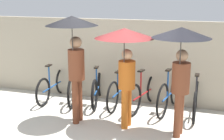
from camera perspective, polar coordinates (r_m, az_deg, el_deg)
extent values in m
plane|color=beige|center=(5.77, -3.53, -12.35)|extent=(30.00, 30.00, 0.00)
cube|color=gray|center=(7.40, 2.41, 1.67)|extent=(11.38, 0.12, 1.96)
torus|color=black|center=(8.20, -9.14, -1.91)|extent=(0.07, 0.67, 0.67)
torus|color=black|center=(7.33, -12.49, -4.00)|extent=(0.07, 0.67, 0.67)
cylinder|color=#19478C|center=(7.76, -10.72, -2.90)|extent=(0.07, 1.02, 0.04)
cylinder|color=#19478C|center=(7.53, -11.42, -1.29)|extent=(0.04, 0.04, 0.54)
cube|color=black|center=(7.46, -11.52, 0.83)|extent=(0.10, 0.20, 0.03)
cylinder|color=#19478C|center=(8.12, -9.23, 0.34)|extent=(0.04, 0.04, 0.66)
cylinder|color=#19478C|center=(8.05, -9.32, 2.62)|extent=(0.44, 0.04, 0.03)
torus|color=black|center=(8.07, -6.06, -1.92)|extent=(0.23, 0.70, 0.71)
torus|color=black|center=(7.07, -7.48, -4.26)|extent=(0.23, 0.70, 0.71)
cylinder|color=#A59E93|center=(7.57, -6.72, -3.02)|extent=(0.29, 1.03, 0.04)
cylinder|color=#A59E93|center=(7.31, -7.04, -1.23)|extent=(0.04, 0.04, 0.59)
cube|color=black|center=(7.24, -7.12, 1.13)|extent=(0.14, 0.22, 0.03)
cylinder|color=#A59E93|center=(7.99, -6.12, 0.24)|extent=(0.04, 0.04, 0.63)
cylinder|color=#A59E93|center=(7.92, -6.18, 2.44)|extent=(0.43, 0.13, 0.03)
torus|color=black|center=(7.85, -2.13, -2.31)|extent=(0.21, 0.70, 0.71)
torus|color=black|center=(6.92, -3.21, -4.59)|extent=(0.21, 0.70, 0.71)
cylinder|color=#19478C|center=(7.39, -2.63, -3.37)|extent=(0.24, 0.97, 0.04)
cylinder|color=#19478C|center=(7.15, -2.85, -1.72)|extent=(0.04, 0.04, 0.54)
cube|color=black|center=(7.08, -2.88, 0.50)|extent=(0.13, 0.21, 0.03)
cylinder|color=#19478C|center=(7.76, -2.15, 0.34)|extent=(0.04, 0.04, 0.75)
cylinder|color=#19478C|center=(7.68, -2.18, 3.04)|extent=(0.44, 0.12, 0.03)
torus|color=black|center=(7.66, 2.78, -2.72)|extent=(0.08, 0.71, 0.71)
torus|color=black|center=(6.75, 0.13, -5.04)|extent=(0.08, 0.71, 0.71)
cylinder|color=#19478C|center=(7.21, 1.54, -3.81)|extent=(0.09, 1.01, 0.04)
cylinder|color=#19478C|center=(6.98, 1.08, -2.36)|extent=(0.04, 0.04, 0.48)
cube|color=black|center=(6.91, 1.09, -0.34)|extent=(0.10, 0.20, 0.03)
cylinder|color=#19478C|center=(7.57, 2.82, -0.21)|extent=(0.04, 0.04, 0.69)
cylinder|color=#19478C|center=(7.49, 2.85, 2.37)|extent=(0.44, 0.05, 0.03)
torus|color=black|center=(7.51, 7.56, -3.20)|extent=(0.21, 0.70, 0.71)
torus|color=black|center=(6.60, 3.97, -5.56)|extent=(0.21, 0.70, 0.71)
cylinder|color=maroon|center=(7.05, 5.88, -4.30)|extent=(0.27, 1.04, 0.04)
cylinder|color=maroon|center=(6.81, 5.29, -2.51)|extent=(0.04, 0.04, 0.55)
cube|color=black|center=(6.73, 5.35, -0.13)|extent=(0.13, 0.21, 0.03)
cylinder|color=maroon|center=(7.41, 7.65, -0.62)|extent=(0.04, 0.04, 0.70)
cylinder|color=maroon|center=(7.33, 7.74, 2.01)|extent=(0.44, 0.12, 0.03)
torus|color=black|center=(7.44, 11.57, -3.33)|extent=(0.17, 0.75, 0.76)
torus|color=black|center=(6.53, 9.23, -5.69)|extent=(0.17, 0.75, 0.76)
cylinder|color=#19478C|center=(6.98, 10.48, -4.44)|extent=(0.19, 0.99, 0.04)
cylinder|color=#19478C|center=(6.74, 10.17, -2.51)|extent=(0.04, 0.04, 0.58)
cube|color=black|center=(6.66, 10.28, 0.02)|extent=(0.12, 0.21, 0.03)
cylinder|color=#19478C|center=(7.35, 11.69, -1.00)|extent=(0.04, 0.04, 0.63)
cylinder|color=#19478C|center=(7.28, 11.81, 1.39)|extent=(0.44, 0.10, 0.03)
torus|color=black|center=(7.36, 15.24, -4.11)|extent=(0.06, 0.66, 0.66)
torus|color=black|center=(6.44, 14.85, -6.71)|extent=(0.06, 0.66, 0.66)
cylinder|color=black|center=(6.90, 15.06, -5.33)|extent=(0.04, 0.97, 0.04)
cylinder|color=black|center=(6.65, 15.14, -3.43)|extent=(0.04, 0.04, 0.58)
cube|color=black|center=(6.57, 15.31, -0.88)|extent=(0.09, 0.20, 0.03)
cylinder|color=black|center=(7.27, 15.40, -1.63)|extent=(0.04, 0.04, 0.66)
cylinder|color=black|center=(7.19, 15.57, 0.90)|extent=(0.44, 0.03, 0.03)
cylinder|color=brown|center=(6.40, -6.01, -5.37)|extent=(0.13, 0.13, 0.89)
cylinder|color=brown|center=(6.25, -6.71, -5.88)|extent=(0.13, 0.13, 0.89)
cylinder|color=brown|center=(6.11, -6.54, 0.97)|extent=(0.32, 0.32, 0.60)
sphere|color=#997051|center=(6.03, -6.66, 5.03)|extent=(0.23, 0.23, 0.23)
cylinder|color=#332D28|center=(5.91, -7.23, 4.49)|extent=(0.02, 0.02, 0.74)
cone|color=black|center=(5.85, -7.37, 8.93)|extent=(0.98, 0.98, 0.18)
cylinder|color=#B25619|center=(6.15, 2.97, -6.63)|extent=(0.13, 0.13, 0.79)
cylinder|color=#B25619|center=(6.00, 2.32, -7.18)|extent=(0.13, 0.13, 0.79)
cylinder|color=#B25619|center=(5.87, 2.72, -0.87)|extent=(0.32, 0.32, 0.53)
sphere|color=tan|center=(5.78, 2.77, 2.86)|extent=(0.20, 0.20, 0.20)
cylinder|color=#332D28|center=(5.66, 2.23, 2.42)|extent=(0.02, 0.02, 0.68)
cone|color=#591919|center=(5.59, 2.27, 6.75)|extent=(1.08, 1.08, 0.18)
cylinder|color=brown|center=(5.93, 12.33, -7.59)|extent=(0.13, 0.13, 0.82)
cylinder|color=brown|center=(5.77, 11.91, -8.21)|extent=(0.13, 0.13, 0.82)
cylinder|color=brown|center=(5.64, 12.48, -1.42)|extent=(0.32, 0.32, 0.55)
sphere|color=#997051|center=(5.54, 12.70, 2.60)|extent=(0.21, 0.21, 0.21)
cylinder|color=#332D28|center=(5.42, 12.35, 2.10)|extent=(0.02, 0.02, 0.70)
cone|color=black|center=(5.34, 12.59, 6.71)|extent=(1.00, 1.00, 0.18)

